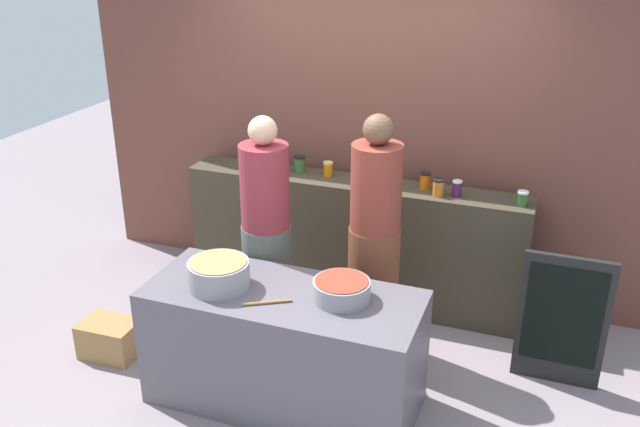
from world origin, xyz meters
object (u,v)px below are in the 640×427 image
at_px(preserve_jar_0, 276,163).
at_px(preserve_jar_3, 367,171).
at_px(preserve_jar_4, 379,176).
at_px(preserve_jar_8, 522,198).
at_px(preserve_jar_2, 328,169).
at_px(preserve_jar_5, 425,181).
at_px(cooking_pot_left, 219,274).
at_px(bread_crate, 111,338).
at_px(chalkboard_sign, 562,320).
at_px(preserve_jar_6, 438,187).
at_px(preserve_jar_1, 300,164).
at_px(cooking_pot_center, 342,290).
at_px(cook_with_tongs, 267,247).
at_px(wooden_spoon, 267,303).
at_px(cook_in_cap, 374,250).
at_px(preserve_jar_7, 457,188).

height_order(preserve_jar_0, preserve_jar_3, preserve_jar_3).
height_order(preserve_jar_4, preserve_jar_8, preserve_jar_4).
xyz_separation_m(preserve_jar_2, preserve_jar_5, (0.77, -0.01, 0.01)).
bearing_deg(preserve_jar_8, cooking_pot_left, -139.21).
xyz_separation_m(preserve_jar_5, preserve_jar_8, (0.71, -0.08, -0.01)).
distance_m(bread_crate, chalkboard_sign, 3.10).
height_order(preserve_jar_3, preserve_jar_6, preserve_jar_3).
bearing_deg(preserve_jar_6, cooking_pot_left, -126.90).
bearing_deg(preserve_jar_2, preserve_jar_1, -179.20).
bearing_deg(preserve_jar_0, cooking_pot_center, -53.32).
height_order(preserve_jar_2, preserve_jar_8, preserve_jar_2).
bearing_deg(chalkboard_sign, preserve_jar_8, 124.19).
height_order(cooking_pot_center, cook_with_tongs, cook_with_tongs).
height_order(preserve_jar_3, bread_crate, preserve_jar_3).
bearing_deg(wooden_spoon, preserve_jar_4, 82.03).
bearing_deg(preserve_jar_2, cook_in_cap, -50.15).
xyz_separation_m(preserve_jar_5, cooking_pot_left, (-0.93, -1.50, -0.20)).
bearing_deg(preserve_jar_6, preserve_jar_2, 173.00).
xyz_separation_m(preserve_jar_5, preserve_jar_7, (0.25, -0.07, -0.00)).
bearing_deg(chalkboard_sign, preserve_jar_5, 149.96).
distance_m(preserve_jar_3, cooking_pot_center, 1.46).
xyz_separation_m(preserve_jar_4, preserve_jar_8, (1.06, -0.08, -0.00)).
height_order(preserve_jar_2, cooking_pot_left, preserve_jar_2).
bearing_deg(preserve_jar_8, chalkboard_sign, -55.81).
height_order(preserve_jar_8, cooking_pot_left, preserve_jar_8).
xyz_separation_m(preserve_jar_5, cooking_pot_center, (-0.18, -1.38, -0.23)).
bearing_deg(preserve_jar_7, preserve_jar_4, 174.01).
xyz_separation_m(preserve_jar_0, cooking_pot_center, (1.03, -1.38, -0.22)).
bearing_deg(preserve_jar_5, bread_crate, -143.50).
bearing_deg(preserve_jar_1, preserve_jar_5, -0.41).
height_order(preserve_jar_2, preserve_jar_6, preserve_jar_6).
relative_size(preserve_jar_0, preserve_jar_4, 0.95).
height_order(preserve_jar_1, preserve_jar_7, preserve_jar_1).
relative_size(preserve_jar_2, cook_in_cap, 0.07).
xyz_separation_m(preserve_jar_1, preserve_jar_5, (1.01, -0.01, -0.00)).
bearing_deg(preserve_jar_2, preserve_jar_3, 4.17).
distance_m(preserve_jar_6, wooden_spoon, 1.66).
bearing_deg(preserve_jar_6, wooden_spoon, -115.00).
bearing_deg(wooden_spoon, preserve_jar_7, 61.53).
distance_m(preserve_jar_2, chalkboard_sign, 2.04).
bearing_deg(cooking_pot_left, bread_crate, 174.37).
bearing_deg(bread_crate, cook_with_tongs, 27.63).
xyz_separation_m(preserve_jar_5, wooden_spoon, (-0.57, -1.58, -0.28)).
relative_size(preserve_jar_0, preserve_jar_6, 0.83).
bearing_deg(preserve_jar_0, cooking_pot_left, -79.45).
relative_size(preserve_jar_3, preserve_jar_7, 1.14).
bearing_deg(preserve_jar_8, preserve_jar_7, 178.45).
xyz_separation_m(preserve_jar_0, preserve_jar_8, (1.92, -0.08, 0.00)).
bearing_deg(cook_in_cap, cook_with_tongs, -165.26).
height_order(preserve_jar_6, cooking_pot_center, preserve_jar_6).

